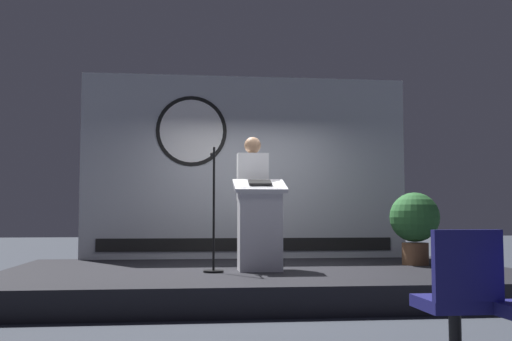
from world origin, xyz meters
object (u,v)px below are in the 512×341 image
(speaker_person, at_px, (253,200))
(audience_chair_left, at_px, (460,292))
(potted_plant, at_px, (415,221))
(podium, at_px, (260,226))
(microphone_stand, at_px, (214,228))

(speaker_person, bearing_deg, audience_chair_left, -78.44)
(potted_plant, distance_m, audience_chair_left, 4.63)
(podium, xyz_separation_m, microphone_stand, (-0.57, -0.10, -0.02))
(speaker_person, xyz_separation_m, audience_chair_left, (0.86, -4.22, -0.68))
(audience_chair_left, bearing_deg, podium, 102.47)
(podium, bearing_deg, potted_plant, 16.41)
(speaker_person, bearing_deg, microphone_stand, -132.66)
(potted_plant, bearing_deg, speaker_person, -175.55)
(potted_plant, bearing_deg, podium, -163.59)
(potted_plant, bearing_deg, audience_chair_left, -107.69)
(audience_chair_left, bearing_deg, microphone_stand, 111.01)
(podium, distance_m, audience_chair_left, 3.84)
(potted_plant, height_order, audience_chair_left, potted_plant)
(speaker_person, distance_m, microphone_stand, 0.86)
(podium, relative_size, speaker_person, 0.66)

